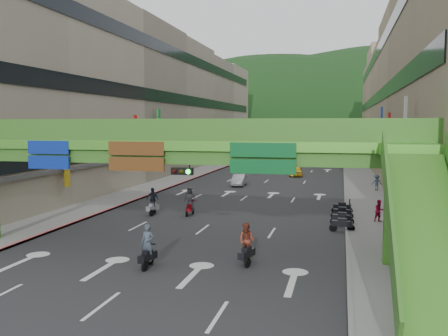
% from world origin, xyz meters
% --- Properties ---
extents(ground, '(320.00, 320.00, 0.00)m').
position_xyz_m(ground, '(0.00, 0.00, 0.00)').
color(ground, black).
rests_on(ground, ground).
extents(road_slab, '(18.00, 140.00, 0.02)m').
position_xyz_m(road_slab, '(0.00, 50.00, 0.01)').
color(road_slab, '#28282B').
rests_on(road_slab, ground).
extents(sidewalk_left, '(4.00, 140.00, 0.15)m').
position_xyz_m(sidewalk_left, '(-11.00, 50.00, 0.07)').
color(sidewalk_left, gray).
rests_on(sidewalk_left, ground).
extents(sidewalk_right, '(4.00, 140.00, 0.15)m').
position_xyz_m(sidewalk_right, '(11.00, 50.00, 0.07)').
color(sidewalk_right, gray).
rests_on(sidewalk_right, ground).
extents(curb_left, '(0.20, 140.00, 0.18)m').
position_xyz_m(curb_left, '(-9.10, 50.00, 0.09)').
color(curb_left, '#CC5959').
rests_on(curb_left, ground).
extents(curb_right, '(0.20, 140.00, 0.18)m').
position_xyz_m(curb_right, '(9.10, 50.00, 0.09)').
color(curb_right, gray).
rests_on(curb_right, ground).
extents(building_row_left, '(12.80, 95.00, 19.00)m').
position_xyz_m(building_row_left, '(-18.93, 50.00, 9.46)').
color(building_row_left, '#9E937F').
rests_on(building_row_left, ground).
extents(building_row_right, '(12.80, 95.00, 19.00)m').
position_xyz_m(building_row_right, '(18.93, 50.00, 9.46)').
color(building_row_right, gray).
rests_on(building_row_right, ground).
extents(overpass_near, '(28.00, 12.27, 7.10)m').
position_xyz_m(overpass_near, '(0.93, 5.38, 5.21)').
color(overpass_near, '#4C9E2D').
rests_on(overpass_near, ground).
extents(overpass_far, '(28.00, 2.20, 7.10)m').
position_xyz_m(overpass_far, '(0.00, 65.00, 5.40)').
color(overpass_far, '#4C9E2D').
rests_on(overpass_far, ground).
extents(hill_left, '(168.00, 140.00, 112.00)m').
position_xyz_m(hill_left, '(-15.00, 160.00, 0.00)').
color(hill_left, '#1C4419').
rests_on(hill_left, ground).
extents(hill_right, '(208.00, 176.00, 128.00)m').
position_xyz_m(hill_right, '(25.00, 180.00, 0.00)').
color(hill_right, '#1C4419').
rests_on(hill_right, ground).
extents(bunting_string, '(26.00, 0.36, 0.47)m').
position_xyz_m(bunting_string, '(0.00, 30.00, 5.96)').
color(bunting_string, black).
rests_on(bunting_string, ground).
extents(scooter_rider_near, '(0.70, 1.60, 2.11)m').
position_xyz_m(scooter_rider_near, '(-0.19, 3.05, 0.99)').
color(scooter_rider_near, black).
rests_on(scooter_rider_near, ground).
extents(scooter_rider_mid, '(0.97, 1.57, 2.06)m').
position_xyz_m(scooter_rider_mid, '(4.28, 4.70, 1.06)').
color(scooter_rider_mid, black).
rests_on(scooter_rider_mid, ground).
extents(scooter_rider_left, '(1.08, 1.59, 2.09)m').
position_xyz_m(scooter_rider_left, '(-5.06, 16.10, 1.05)').
color(scooter_rider_left, gray).
rests_on(scooter_rider_left, ground).
extents(scooter_rider_far, '(0.96, 1.60, 2.16)m').
position_xyz_m(scooter_rider_far, '(-2.30, 16.61, 1.10)').
color(scooter_rider_far, '#6D050C').
rests_on(scooter_rider_far, ground).
extents(parked_scooter_row, '(1.60, 7.18, 1.08)m').
position_xyz_m(parked_scooter_row, '(8.80, 16.63, 0.52)').
color(parked_scooter_row, black).
rests_on(parked_scooter_row, ground).
extents(car_silver, '(1.47, 3.88, 1.26)m').
position_xyz_m(car_silver, '(-2.29, 35.00, 0.63)').
color(car_silver, '#A8A7AF').
rests_on(car_silver, ground).
extents(car_yellow, '(2.28, 4.49, 1.46)m').
position_xyz_m(car_yellow, '(2.80, 46.93, 0.73)').
color(car_yellow, yellow).
rests_on(car_yellow, ground).
extents(pedestrian_red, '(0.92, 0.85, 1.53)m').
position_xyz_m(pedestrian_red, '(11.27, 16.54, 0.76)').
color(pedestrian_red, maroon).
rests_on(pedestrian_red, ground).
extents(pedestrian_dark, '(0.96, 0.67, 1.52)m').
position_xyz_m(pedestrian_dark, '(12.20, 19.37, 0.76)').
color(pedestrian_dark, black).
rests_on(pedestrian_dark, ground).
extents(pedestrian_blue, '(0.80, 0.60, 1.56)m').
position_xyz_m(pedestrian_blue, '(12.20, 33.63, 0.78)').
color(pedestrian_blue, '#354F64').
rests_on(pedestrian_blue, ground).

